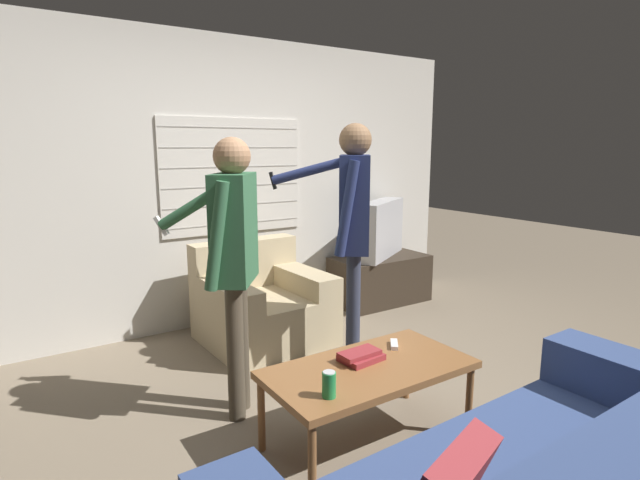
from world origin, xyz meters
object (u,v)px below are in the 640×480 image
at_px(person_left_standing, 233,246).
at_px(book_stack, 361,356).
at_px(coffee_table, 369,373).
at_px(tv, 381,229).
at_px(armchair_beige, 261,304).
at_px(spare_remote, 394,344).
at_px(person_right_standing, 353,216).
at_px(soda_can, 329,384).

relative_size(person_left_standing, book_stack, 6.63).
distance_m(coffee_table, tv, 2.58).
height_order(armchair_beige, tv, tv).
xyz_separation_m(armchair_beige, coffee_table, (-0.19, -1.66, 0.10)).
bearing_deg(book_stack, armchair_beige, 83.45).
xyz_separation_m(coffee_table, spare_remote, (0.29, 0.13, 0.05)).
distance_m(person_right_standing, spare_remote, 0.97).
xyz_separation_m(tv, person_right_standing, (-1.20, -1.11, 0.35)).
bearing_deg(armchair_beige, person_left_standing, 53.95).
distance_m(armchair_beige, book_stack, 1.60).
height_order(person_left_standing, book_stack, person_left_standing).
bearing_deg(tv, soda_can, 14.35).
bearing_deg(person_left_standing, coffee_table, -108.45).
height_order(armchair_beige, soda_can, armchair_beige).
distance_m(tv, book_stack, 2.51).
bearing_deg(person_left_standing, soda_can, -136.17).
bearing_deg(tv, spare_remote, 21.11).
xyz_separation_m(coffee_table, person_right_standing, (0.48, 0.81, 0.72)).
height_order(armchair_beige, book_stack, armchair_beige).
relative_size(coffee_table, person_right_standing, 0.64).
relative_size(tv, spare_remote, 6.64).
distance_m(person_left_standing, person_right_standing, 0.97).
xyz_separation_m(coffee_table, soda_can, (-0.37, -0.16, 0.10)).
distance_m(soda_can, spare_remote, 0.72).
bearing_deg(book_stack, spare_remote, 9.41).
bearing_deg(soda_can, person_left_standing, 96.88).
bearing_deg(soda_can, coffee_table, 23.46).
height_order(armchair_beige, person_right_standing, person_right_standing).
xyz_separation_m(tv, soda_can, (-2.05, -2.08, -0.26)).
bearing_deg(book_stack, tv, 47.66).
distance_m(tv, spare_remote, 2.29).
height_order(tv, person_left_standing, person_left_standing).
distance_m(person_left_standing, soda_can, 1.00).
distance_m(tv, soda_can, 2.93).
bearing_deg(spare_remote, soda_can, -117.42).
relative_size(person_right_standing, book_stack, 7.04).
xyz_separation_m(armchair_beige, soda_can, (-0.55, -1.82, 0.20)).
distance_m(armchair_beige, spare_remote, 1.54).
height_order(coffee_table, spare_remote, spare_remote).
relative_size(person_left_standing, soda_can, 13.14).
height_order(person_left_standing, person_right_standing, person_right_standing).
relative_size(coffee_table, soda_can, 8.88).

